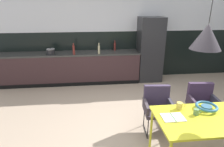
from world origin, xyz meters
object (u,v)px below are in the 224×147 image
at_px(fruit_bowl, 207,107).
at_px(pendant_lamp_over_table_near, 207,37).
at_px(open_book, 173,117).
at_px(mug_glass_clear, 197,112).
at_px(refrigerator_column, 150,50).
at_px(bottle_spice_small, 99,49).
at_px(mug_wide_latte, 180,106).
at_px(cooking_pot, 51,52).
at_px(armchair_far_side, 158,104).
at_px(dining_table, 215,120).
at_px(armchair_head_of_table, 202,100).
at_px(bottle_oil_tall, 115,46).
at_px(bottle_vinegar_dark, 74,50).

xyz_separation_m(fruit_bowl, pendant_lamp_over_table_near, (-0.31, -0.21, 1.04)).
relative_size(open_book, mug_glass_clear, 2.61).
relative_size(mug_glass_clear, pendant_lamp_over_table_near, 0.10).
height_order(refrigerator_column, mug_glass_clear, refrigerator_column).
relative_size(refrigerator_column, bottle_spice_small, 6.18).
bearing_deg(mug_wide_latte, mug_glass_clear, -45.82).
relative_size(refrigerator_column, cooking_pot, 8.14).
height_order(refrigerator_column, armchair_far_side, refrigerator_column).
relative_size(dining_table, pendant_lamp_over_table_near, 1.46).
bearing_deg(armchair_far_side, bottle_spice_small, -62.37).
bearing_deg(armchair_far_side, armchair_head_of_table, -169.97).
bearing_deg(refrigerator_column, bottle_oil_tall, 170.13).
bearing_deg(mug_glass_clear, open_book, -173.01).
distance_m(dining_table, pendant_lamp_over_table_near, 1.17).
bearing_deg(armchair_head_of_table, mug_glass_clear, 59.18).
xyz_separation_m(dining_table, armchair_head_of_table, (0.37, 0.91, -0.19)).
height_order(armchair_head_of_table, bottle_oil_tall, bottle_oil_tall).
xyz_separation_m(refrigerator_column, cooking_pot, (-2.78, -0.13, 0.04)).
xyz_separation_m(dining_table, cooking_pot, (-2.72, 3.16, 0.27)).
xyz_separation_m(dining_table, bottle_oil_tall, (-0.94, 3.46, 0.31)).
bearing_deg(mug_glass_clear, dining_table, -21.74).
height_order(armchair_head_of_table, bottle_spice_small, bottle_spice_small).
bearing_deg(cooking_pot, open_book, -55.38).
bearing_deg(bottle_oil_tall, armchair_head_of_table, -62.85).
relative_size(armchair_far_side, open_book, 2.78).
relative_size(mug_glass_clear, cooking_pot, 0.50).
height_order(bottle_oil_tall, pendant_lamp_over_table_near, pendant_lamp_over_table_near).
relative_size(open_book, cooking_pot, 1.30).
bearing_deg(bottle_spice_small, dining_table, -65.25).
relative_size(refrigerator_column, pendant_lamp_over_table_near, 1.68).
bearing_deg(bottle_oil_tall, fruit_bowl, -73.99).
bearing_deg(armchair_far_side, bottle_oil_tall, -75.07).
bearing_deg(bottle_spice_small, bottle_oil_tall, 38.01).
relative_size(bottle_oil_tall, pendant_lamp_over_table_near, 0.27).
relative_size(open_book, pendant_lamp_over_table_near, 0.27).
relative_size(mug_wide_latte, bottle_spice_small, 0.45).
height_order(refrigerator_column, fruit_bowl, refrigerator_column).
height_order(mug_glass_clear, cooking_pot, cooking_pot).
height_order(armchair_far_side, cooking_pot, cooking_pot).
height_order(refrigerator_column, bottle_vinegar_dark, refrigerator_column).
bearing_deg(cooking_pot, bottle_vinegar_dark, -6.34).
bearing_deg(bottle_vinegar_dark, refrigerator_column, 5.22).
height_order(open_book, pendant_lamp_over_table_near, pendant_lamp_over_table_near).
xyz_separation_m(cooking_pot, bottle_oil_tall, (1.78, 0.30, 0.05)).
relative_size(mug_glass_clear, bottle_spice_small, 0.38).
distance_m(refrigerator_column, fruit_bowl, 3.08).
bearing_deg(fruit_bowl, refrigerator_column, 88.66).
bearing_deg(pendant_lamp_over_table_near, armchair_far_side, 102.33).
distance_m(mug_wide_latte, cooking_pot, 3.72).
xyz_separation_m(mug_wide_latte, bottle_vinegar_dark, (-1.71, 2.83, 0.22)).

